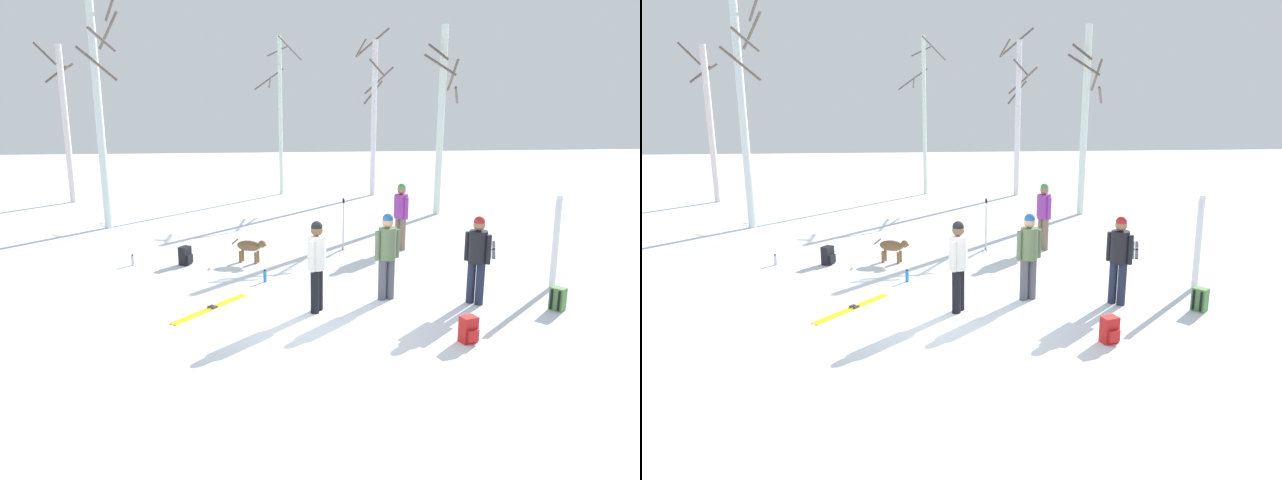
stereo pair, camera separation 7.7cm
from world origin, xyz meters
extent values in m
plane|color=white|center=(0.00, 0.00, 0.00)|extent=(60.00, 60.00, 0.00)
cylinder|color=#72604C|center=(2.80, 4.78, 0.41)|extent=(0.16, 0.16, 0.82)
cylinder|color=#72604C|center=(2.72, 4.94, 0.41)|extent=(0.16, 0.16, 0.82)
cylinder|color=purple|center=(2.76, 4.86, 1.13)|extent=(0.34, 0.34, 0.62)
sphere|color=#997051|center=(2.76, 4.86, 1.55)|extent=(0.22, 0.22, 0.22)
sphere|color=#4C8C4C|center=(2.76, 4.86, 1.61)|extent=(0.21, 0.21, 0.21)
cylinder|color=purple|center=(2.86, 4.68, 1.11)|extent=(0.10, 0.10, 0.56)
cylinder|color=purple|center=(2.67, 5.05, 1.11)|extent=(0.10, 0.10, 0.56)
cylinder|color=#1E2338|center=(3.37, 0.70, 0.41)|extent=(0.16, 0.16, 0.82)
cylinder|color=#1E2338|center=(3.24, 0.82, 0.41)|extent=(0.16, 0.16, 0.82)
cylinder|color=black|center=(3.30, 0.76, 1.13)|extent=(0.34, 0.34, 0.62)
sphere|color=#997051|center=(3.30, 0.76, 1.55)|extent=(0.22, 0.22, 0.22)
sphere|color=#B22626|center=(3.30, 0.76, 1.61)|extent=(0.21, 0.21, 0.21)
cylinder|color=black|center=(3.46, 0.62, 1.11)|extent=(0.10, 0.10, 0.56)
cylinder|color=black|center=(3.15, 0.90, 1.11)|extent=(0.10, 0.10, 0.56)
cylinder|color=black|center=(0.29, 0.70, 0.41)|extent=(0.16, 0.16, 0.82)
cylinder|color=black|center=(0.21, 0.54, 0.41)|extent=(0.16, 0.16, 0.82)
cylinder|color=silver|center=(0.25, 0.62, 1.13)|extent=(0.34, 0.34, 0.62)
sphere|color=brown|center=(0.25, 0.62, 1.55)|extent=(0.22, 0.22, 0.22)
sphere|color=black|center=(0.25, 0.62, 1.61)|extent=(0.21, 0.21, 0.21)
cylinder|color=silver|center=(0.35, 0.81, 1.11)|extent=(0.10, 0.10, 0.56)
cylinder|color=silver|center=(0.15, 0.44, 1.11)|extent=(0.10, 0.10, 0.56)
cylinder|color=#4C4C56|center=(1.74, 1.19, 0.41)|extent=(0.16, 0.16, 0.82)
cylinder|color=#4C4C56|center=(1.57, 1.14, 0.41)|extent=(0.16, 0.16, 0.82)
cylinder|color=#566B47|center=(1.66, 1.16, 1.13)|extent=(0.34, 0.34, 0.62)
sphere|color=tan|center=(1.66, 1.16, 1.55)|extent=(0.22, 0.22, 0.22)
sphere|color=#265999|center=(1.66, 1.16, 1.61)|extent=(0.21, 0.21, 0.21)
cylinder|color=#566B47|center=(1.86, 1.22, 1.11)|extent=(0.10, 0.10, 0.56)
cylinder|color=#566B47|center=(1.45, 1.11, 1.11)|extent=(0.10, 0.10, 0.56)
ellipsoid|color=brown|center=(-1.08, 3.99, 0.41)|extent=(0.64, 0.42, 0.26)
sphere|color=brown|center=(-0.77, 3.87, 0.48)|extent=(0.18, 0.18, 0.18)
ellipsoid|color=brown|center=(-0.71, 3.85, 0.46)|extent=(0.11, 0.09, 0.06)
cylinder|color=brown|center=(-1.41, 4.11, 0.49)|extent=(0.19, 0.10, 0.17)
cylinder|color=brown|center=(-0.87, 3.99, 0.14)|extent=(0.07, 0.07, 0.28)
cylinder|color=brown|center=(-0.93, 3.85, 0.14)|extent=(0.07, 0.07, 0.28)
cylinder|color=brown|center=(-1.24, 4.13, 0.14)|extent=(0.07, 0.07, 0.28)
cylinder|color=brown|center=(-1.29, 3.98, 0.14)|extent=(0.07, 0.07, 0.28)
cube|color=white|center=(5.25, 1.52, 0.93)|extent=(0.09, 0.05, 1.86)
cube|color=white|center=(5.25, 1.52, 1.90)|extent=(0.06, 0.03, 0.10)
cube|color=white|center=(5.19, 1.54, 0.93)|extent=(0.09, 0.05, 1.86)
cube|color=white|center=(5.19, 1.54, 1.90)|extent=(0.06, 0.03, 0.10)
cube|color=yellow|center=(-1.69, 0.88, 0.01)|extent=(1.25, 1.51, 0.02)
cube|color=#333338|center=(-1.66, 0.92, 0.03)|extent=(0.12, 0.13, 0.03)
cube|color=yellow|center=(-1.77, 0.94, 0.01)|extent=(1.25, 1.51, 0.02)
cube|color=#333338|center=(-1.74, 0.98, 0.03)|extent=(0.12, 0.13, 0.03)
cube|color=black|center=(5.17, 4.59, 0.01)|extent=(0.70, 1.68, 0.02)
cube|color=#333338|center=(5.19, 4.64, 0.03)|extent=(0.10, 0.13, 0.03)
cube|color=black|center=(5.08, 4.63, 0.01)|extent=(0.70, 1.68, 0.02)
cube|color=#333338|center=(5.10, 4.67, 0.03)|extent=(0.10, 0.13, 0.03)
cylinder|color=#B2B2BC|center=(1.27, 4.84, 0.63)|extent=(0.02, 0.10, 1.26)
cylinder|color=black|center=(1.27, 4.84, 1.31)|extent=(0.04, 0.04, 0.10)
cylinder|color=black|center=(1.27, 4.84, 0.07)|extent=(0.07, 0.07, 0.01)
cylinder|color=#B2B2BC|center=(1.27, 4.69, 0.63)|extent=(0.02, 0.10, 1.26)
cylinder|color=black|center=(1.27, 4.69, 1.31)|extent=(0.04, 0.04, 0.10)
cylinder|color=black|center=(1.27, 4.69, 0.07)|extent=(0.07, 0.07, 0.01)
cube|color=#4C7F3F|center=(4.72, 0.28, 0.22)|extent=(0.32, 0.33, 0.44)
cube|color=#4C7F3F|center=(4.82, 0.36, 0.15)|extent=(0.17, 0.19, 0.20)
cube|color=black|center=(4.68, 0.15, 0.22)|extent=(0.04, 0.04, 0.37)
cube|color=black|center=(4.59, 0.26, 0.22)|extent=(0.04, 0.04, 0.37)
cube|color=red|center=(2.58, -0.99, 0.22)|extent=(0.31, 0.27, 0.44)
cube|color=red|center=(2.62, -1.11, 0.15)|extent=(0.20, 0.12, 0.20)
cube|color=black|center=(2.48, -0.90, 0.22)|extent=(0.04, 0.03, 0.37)
cube|color=black|center=(2.61, -0.85, 0.22)|extent=(0.04, 0.03, 0.37)
cube|color=black|center=(-2.58, 3.93, 0.22)|extent=(0.30, 0.33, 0.44)
cube|color=black|center=(-2.47, 3.87, 0.15)|extent=(0.15, 0.20, 0.20)
cube|color=black|center=(-2.71, 3.93, 0.22)|extent=(0.04, 0.04, 0.37)
cube|color=black|center=(-2.64, 4.05, 0.22)|extent=(0.04, 0.04, 0.37)
cylinder|color=silver|center=(-3.80, 3.99, 0.12)|extent=(0.07, 0.07, 0.24)
cylinder|color=black|center=(-3.80, 3.99, 0.25)|extent=(0.05, 0.05, 0.02)
cylinder|color=#1E72BF|center=(-0.71, 2.46, 0.12)|extent=(0.07, 0.07, 0.25)
cylinder|color=black|center=(-0.71, 2.46, 0.26)|extent=(0.05, 0.05, 0.02)
cylinder|color=silver|center=(-7.72, 12.53, 2.77)|extent=(0.22, 0.22, 5.55)
cylinder|color=brown|center=(-8.05, 12.10, 5.21)|extent=(0.95, 0.74, 0.79)
cylinder|color=brown|center=(-7.74, 12.89, 4.69)|extent=(0.75, 0.10, 0.50)
cylinder|color=brown|center=(-7.99, 12.82, 4.54)|extent=(0.66, 0.61, 0.62)
cylinder|color=silver|center=(-5.36, 8.08, 3.61)|extent=(0.22, 0.22, 7.22)
cylinder|color=brown|center=(-5.05, 7.82, 5.34)|extent=(0.61, 0.72, 0.62)
cylinder|color=brown|center=(-5.18, 7.62, 4.70)|extent=(1.00, 0.46, 0.93)
cylinder|color=brown|center=(-5.01, 8.44, 5.63)|extent=(0.81, 0.80, 0.99)
cylinder|color=brown|center=(-4.82, 8.42, 6.40)|extent=(0.77, 1.16, 0.96)
cylinder|color=silver|center=(-0.05, 13.61, 3.00)|extent=(0.15, 0.15, 5.99)
cylinder|color=brown|center=(-0.42, 13.65, 4.30)|extent=(0.13, 0.77, 0.44)
cylinder|color=brown|center=(0.33, 13.17, 5.49)|extent=(0.92, 0.82, 0.83)
cylinder|color=brown|center=(-0.45, 14.17, 4.42)|extent=(1.17, 0.86, 0.84)
cylinder|color=brown|center=(-0.13, 13.98, 5.43)|extent=(0.77, 0.21, 0.40)
cylinder|color=silver|center=(3.49, 13.05, 2.91)|extent=(0.20, 0.20, 5.81)
cylinder|color=brown|center=(3.52, 12.77, 4.81)|extent=(0.62, 0.13, 0.63)
cylinder|color=brown|center=(3.52, 13.64, 5.78)|extent=(1.23, 0.14, 1.03)
cylinder|color=brown|center=(3.00, 13.30, 5.53)|extent=(0.58, 1.05, 0.73)
cylinder|color=brown|center=(3.75, 13.54, 4.36)|extent=(1.06, 0.61, 1.03)
cylinder|color=brown|center=(3.50, 13.38, 3.91)|extent=(0.73, 0.10, 0.90)
cylinder|color=silver|center=(4.97, 9.22, 2.99)|extent=(0.22, 0.22, 5.98)
cylinder|color=brown|center=(4.74, 8.78, 4.75)|extent=(0.95, 0.55, 0.68)
cylinder|color=brown|center=(5.39, 9.05, 3.85)|extent=(0.43, 0.90, 0.54)
cylinder|color=brown|center=(4.73, 8.98, 5.14)|extent=(0.56, 0.58, 0.53)
cylinder|color=brown|center=(5.31, 9.26, 4.46)|extent=(0.16, 0.73, 0.96)
camera|label=1|loc=(-0.63, -9.71, 3.98)|focal=33.33mm
camera|label=2|loc=(-0.55, -9.72, 3.98)|focal=33.33mm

